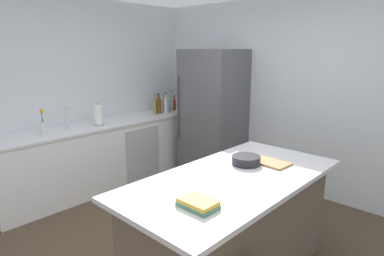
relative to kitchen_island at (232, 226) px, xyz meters
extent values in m
cube|color=silver|center=(-0.38, 2.08, 0.84)|extent=(6.00, 0.10, 2.60)
cube|color=silver|center=(-2.83, -0.17, 0.84)|extent=(0.10, 6.00, 2.60)
cube|color=white|center=(-2.48, 0.39, -0.02)|extent=(0.60, 3.09, 0.88)
cube|color=silver|center=(-2.48, 0.39, 0.44)|extent=(0.63, 3.12, 0.03)
cube|color=#B2B5BA|center=(-2.18, 0.77, -0.02)|extent=(0.01, 0.60, 0.74)
cube|color=brown|center=(0.00, 0.00, -0.03)|extent=(0.83, 1.80, 0.87)
cube|color=silver|center=(0.00, 0.00, 0.43)|extent=(0.99, 2.00, 0.04)
cube|color=#56565B|center=(-1.61, 1.68, 0.50)|extent=(0.83, 0.71, 1.92)
cylinder|color=#4C4C51|center=(-1.99, 1.31, 0.60)|extent=(0.02, 0.02, 0.96)
cylinder|color=silver|center=(-2.54, -0.16, 0.47)|extent=(0.05, 0.05, 0.02)
cylinder|color=silver|center=(-2.54, -0.16, 0.62)|extent=(0.02, 0.02, 0.28)
cylinder|color=silver|center=(-2.48, -0.16, 0.74)|extent=(0.14, 0.02, 0.02)
cylinder|color=silver|center=(-2.47, -0.49, 0.53)|extent=(0.08, 0.08, 0.15)
cylinder|color=#4C7F3D|center=(-2.48, -0.49, 0.63)|extent=(0.01, 0.03, 0.23)
sphere|color=orange|center=(-2.48, -0.49, 0.75)|extent=(0.04, 0.04, 0.04)
cylinder|color=#4C7F3D|center=(-2.47, -0.50, 0.62)|extent=(0.01, 0.01, 0.22)
sphere|color=orange|center=(-2.47, -0.50, 0.73)|extent=(0.04, 0.04, 0.04)
cylinder|color=#4C7F3D|center=(-2.45, -0.49, 0.62)|extent=(0.01, 0.04, 0.22)
sphere|color=orange|center=(-2.45, -0.49, 0.73)|extent=(0.04, 0.04, 0.04)
cylinder|color=gray|center=(-2.43, 0.24, 0.46)|extent=(0.14, 0.14, 0.01)
cylinder|color=white|center=(-2.43, 0.24, 0.60)|extent=(0.11, 0.11, 0.26)
cylinder|color=gray|center=(-2.43, 0.24, 0.75)|extent=(0.02, 0.02, 0.04)
cylinder|color=#994C23|center=(-2.39, 1.82, 0.57)|extent=(0.05, 0.05, 0.22)
cylinder|color=#994C23|center=(-2.39, 1.82, 0.72)|extent=(0.02, 0.02, 0.09)
cylinder|color=black|center=(-2.39, 1.82, 0.77)|extent=(0.02, 0.02, 0.01)
cylinder|color=red|center=(-2.50, 1.73, 0.54)|extent=(0.04, 0.04, 0.17)
cylinder|color=red|center=(-2.50, 1.73, 0.66)|extent=(0.02, 0.02, 0.06)
cylinder|color=black|center=(-2.50, 1.73, 0.70)|extent=(0.02, 0.02, 0.01)
cylinder|color=#8CB79E|center=(-2.49, 1.65, 0.58)|extent=(0.07, 0.07, 0.25)
cylinder|color=#8CB79E|center=(-2.49, 1.65, 0.74)|extent=(0.02, 0.02, 0.08)
cylinder|color=black|center=(-2.49, 1.65, 0.79)|extent=(0.03, 0.03, 0.01)
cylinder|color=#5B3319|center=(-2.53, 1.54, 0.56)|extent=(0.07, 0.07, 0.21)
cylinder|color=#5B3319|center=(-2.53, 1.54, 0.70)|extent=(0.03, 0.03, 0.08)
cylinder|color=black|center=(-2.53, 1.54, 0.75)|extent=(0.03, 0.03, 0.01)
cylinder|color=silver|center=(-2.40, 1.45, 0.58)|extent=(0.07, 0.07, 0.24)
cylinder|color=silver|center=(-2.40, 1.45, 0.74)|extent=(0.03, 0.03, 0.08)
cylinder|color=black|center=(-2.40, 1.45, 0.78)|extent=(0.03, 0.03, 0.01)
cylinder|color=brown|center=(-2.48, 1.35, 0.57)|extent=(0.09, 0.09, 0.23)
cylinder|color=brown|center=(-2.48, 1.35, 0.72)|extent=(0.04, 0.04, 0.08)
cylinder|color=black|center=(-2.48, 1.35, 0.77)|extent=(0.04, 0.04, 0.01)
cylinder|color=olive|center=(-2.47, 1.27, 0.57)|extent=(0.05, 0.05, 0.22)
cylinder|color=olive|center=(-2.47, 1.27, 0.71)|extent=(0.02, 0.02, 0.08)
cylinder|color=black|center=(-2.47, 1.27, 0.76)|extent=(0.02, 0.02, 0.01)
cube|color=#4C7F60|center=(0.15, -0.60, 0.46)|extent=(0.26, 0.17, 0.03)
cube|color=gold|center=(0.15, -0.60, 0.49)|extent=(0.25, 0.17, 0.03)
cylinder|color=black|center=(-0.09, 0.31, 0.49)|extent=(0.26, 0.26, 0.08)
cube|color=#9E7042|center=(0.04, 0.49, 0.46)|extent=(0.37, 0.24, 0.02)
camera|label=1|loc=(1.48, -2.07, 1.46)|focal=30.77mm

